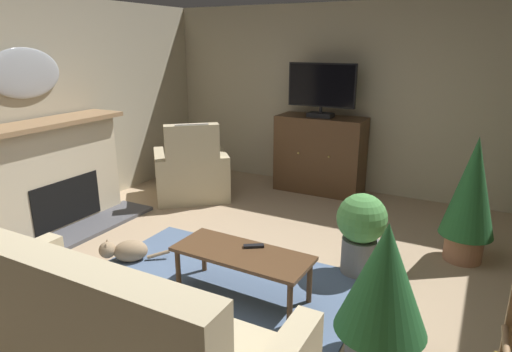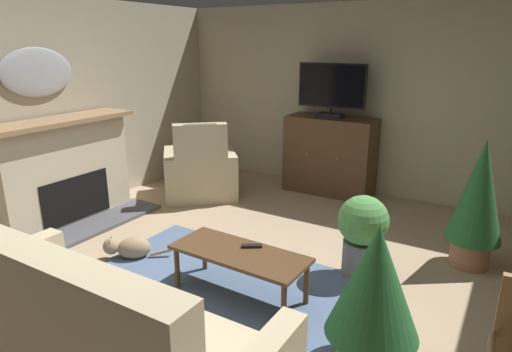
{
  "view_description": "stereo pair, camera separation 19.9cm",
  "coord_description": "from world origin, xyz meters",
  "px_view_note": "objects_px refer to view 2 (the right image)",
  "views": [
    {
      "loc": [
        1.76,
        -2.79,
        2.04
      ],
      "look_at": [
        0.05,
        0.4,
        0.94
      ],
      "focal_mm": 30.83,
      "sensor_mm": 36.0,
      "label": 1
    },
    {
      "loc": [
        1.93,
        -2.69,
        2.04
      ],
      "look_at": [
        0.05,
        0.4,
        0.94
      ],
      "focal_mm": 30.83,
      "sensor_mm": 36.0,
      "label": 2
    }
  ],
  "objects_px": {
    "wall_mirror_oval": "(37,72)",
    "tv_cabinet": "(330,157)",
    "television": "(332,89)",
    "cat": "(130,248)",
    "tv_remote": "(252,246)",
    "potted_plant_on_hearth_side": "(362,231)",
    "sofa_floral": "(95,346)",
    "potted_plant_tall_palm_by_window": "(374,293)",
    "coffee_table": "(239,257)",
    "fireplace": "(65,174)",
    "potted_plant_leafy_by_curtain": "(478,199)",
    "armchair_angled_to_table": "(200,173)"
  },
  "relations": [
    {
      "from": "armchair_angled_to_table",
      "to": "cat",
      "type": "bearing_deg",
      "value": -73.43
    },
    {
      "from": "television",
      "to": "coffee_table",
      "type": "distance_m",
      "value": 3.07
    },
    {
      "from": "fireplace",
      "to": "coffee_table",
      "type": "height_order",
      "value": "fireplace"
    },
    {
      "from": "sofa_floral",
      "to": "potted_plant_tall_palm_by_window",
      "type": "relative_size",
      "value": 2.18
    },
    {
      "from": "sofa_floral",
      "to": "potted_plant_leafy_by_curtain",
      "type": "distance_m",
      "value": 3.4
    },
    {
      "from": "potted_plant_leafy_by_curtain",
      "to": "potted_plant_on_hearth_side",
      "type": "distance_m",
      "value": 1.13
    },
    {
      "from": "television",
      "to": "potted_plant_tall_palm_by_window",
      "type": "xyz_separation_m",
      "value": [
        1.59,
        -3.13,
        -0.89
      ]
    },
    {
      "from": "wall_mirror_oval",
      "to": "coffee_table",
      "type": "height_order",
      "value": "wall_mirror_oval"
    },
    {
      "from": "coffee_table",
      "to": "potted_plant_on_hearth_side",
      "type": "relative_size",
      "value": 1.52
    },
    {
      "from": "coffee_table",
      "to": "tv_remote",
      "type": "relative_size",
      "value": 6.83
    },
    {
      "from": "wall_mirror_oval",
      "to": "tv_remote",
      "type": "relative_size",
      "value": 5.13
    },
    {
      "from": "potted_plant_on_hearth_side",
      "to": "coffee_table",
      "type": "bearing_deg",
      "value": -131.01
    },
    {
      "from": "tv_cabinet",
      "to": "tv_remote",
      "type": "height_order",
      "value": "tv_cabinet"
    },
    {
      "from": "wall_mirror_oval",
      "to": "tv_remote",
      "type": "distance_m",
      "value": 3.18
    },
    {
      "from": "armchair_angled_to_table",
      "to": "cat",
      "type": "xyz_separation_m",
      "value": [
        0.54,
        -1.81,
        -0.22
      ]
    },
    {
      "from": "fireplace",
      "to": "potted_plant_on_hearth_side",
      "type": "distance_m",
      "value": 3.4
    },
    {
      "from": "television",
      "to": "cat",
      "type": "relative_size",
      "value": 1.64
    },
    {
      "from": "television",
      "to": "potted_plant_on_hearth_side",
      "type": "relative_size",
      "value": 1.22
    },
    {
      "from": "potted_plant_leafy_by_curtain",
      "to": "tv_remote",
      "type": "bearing_deg",
      "value": -136.28
    },
    {
      "from": "potted_plant_on_hearth_side",
      "to": "cat",
      "type": "height_order",
      "value": "potted_plant_on_hearth_side"
    },
    {
      "from": "tv_remote",
      "to": "sofa_floral",
      "type": "xyz_separation_m",
      "value": [
        -0.16,
        -1.47,
        -0.07
      ]
    },
    {
      "from": "tv_cabinet",
      "to": "potted_plant_tall_palm_by_window",
      "type": "distance_m",
      "value": 3.55
    },
    {
      "from": "tv_remote",
      "to": "coffee_table",
      "type": "bearing_deg",
      "value": -143.79
    },
    {
      "from": "sofa_floral",
      "to": "cat",
      "type": "distance_m",
      "value": 1.81
    },
    {
      "from": "wall_mirror_oval",
      "to": "tv_remote",
      "type": "xyz_separation_m",
      "value": [
        2.9,
        -0.17,
        -1.3
      ]
    },
    {
      "from": "fireplace",
      "to": "potted_plant_on_hearth_side",
      "type": "xyz_separation_m",
      "value": [
        3.35,
        0.56,
        -0.15
      ]
    },
    {
      "from": "fireplace",
      "to": "potted_plant_leafy_by_curtain",
      "type": "relative_size",
      "value": 1.45
    },
    {
      "from": "coffee_table",
      "to": "tv_remote",
      "type": "xyz_separation_m",
      "value": [
        0.04,
        0.12,
        0.06
      ]
    },
    {
      "from": "potted_plant_tall_palm_by_window",
      "to": "cat",
      "type": "distance_m",
      "value": 2.54
    },
    {
      "from": "potted_plant_leafy_by_curtain",
      "to": "cat",
      "type": "height_order",
      "value": "potted_plant_leafy_by_curtain"
    },
    {
      "from": "television",
      "to": "potted_plant_tall_palm_by_window",
      "type": "height_order",
      "value": "television"
    },
    {
      "from": "potted_plant_tall_palm_by_window",
      "to": "coffee_table",
      "type": "bearing_deg",
      "value": 166.73
    },
    {
      "from": "tv_cabinet",
      "to": "sofa_floral",
      "type": "xyz_separation_m",
      "value": [
        0.29,
        -4.25,
        -0.16
      ]
    },
    {
      "from": "sofa_floral",
      "to": "potted_plant_tall_palm_by_window",
      "type": "bearing_deg",
      "value": 39.38
    },
    {
      "from": "sofa_floral",
      "to": "potted_plant_on_hearth_side",
      "type": "bearing_deg",
      "value": 68.7
    },
    {
      "from": "fireplace",
      "to": "tv_cabinet",
      "type": "relative_size",
      "value": 1.47
    },
    {
      "from": "television",
      "to": "wall_mirror_oval",
      "type": "bearing_deg",
      "value": -133.84
    },
    {
      "from": "tv_cabinet",
      "to": "coffee_table",
      "type": "height_order",
      "value": "tv_cabinet"
    },
    {
      "from": "wall_mirror_oval",
      "to": "tv_cabinet",
      "type": "relative_size",
      "value": 0.72
    },
    {
      "from": "potted_plant_tall_palm_by_window",
      "to": "potted_plant_on_hearth_side",
      "type": "distance_m",
      "value": 1.23
    },
    {
      "from": "tv_remote",
      "to": "wall_mirror_oval",
      "type": "bearing_deg",
      "value": 142.82
    },
    {
      "from": "cat",
      "to": "television",
      "type": "bearing_deg",
      "value": 72.57
    },
    {
      "from": "coffee_table",
      "to": "armchair_angled_to_table",
      "type": "relative_size",
      "value": 0.91
    },
    {
      "from": "sofa_floral",
      "to": "television",
      "type": "bearing_deg",
      "value": 93.93
    },
    {
      "from": "wall_mirror_oval",
      "to": "sofa_floral",
      "type": "distance_m",
      "value": 3.47
    },
    {
      "from": "potted_plant_tall_palm_by_window",
      "to": "cat",
      "type": "relative_size",
      "value": 1.77
    },
    {
      "from": "sofa_floral",
      "to": "potted_plant_on_hearth_side",
      "type": "relative_size",
      "value": 2.89
    },
    {
      "from": "tv_cabinet",
      "to": "potted_plant_leafy_by_curtain",
      "type": "height_order",
      "value": "potted_plant_leafy_by_curtain"
    },
    {
      "from": "tv_cabinet",
      "to": "potted_plant_on_hearth_side",
      "type": "height_order",
      "value": "tv_cabinet"
    },
    {
      "from": "wall_mirror_oval",
      "to": "potted_plant_on_hearth_side",
      "type": "xyz_separation_m",
      "value": [
        3.6,
        0.56,
        -1.29
      ]
    }
  ]
}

